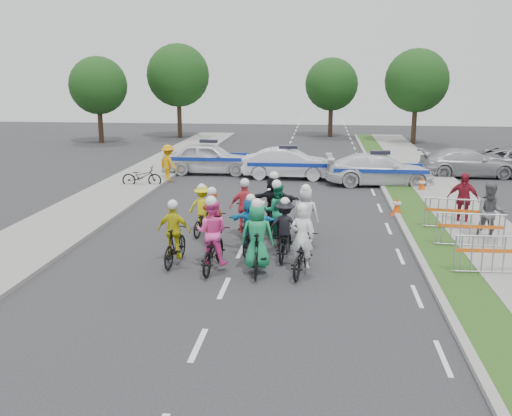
# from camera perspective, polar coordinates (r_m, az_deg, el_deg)

# --- Properties ---
(ground) EXTENTS (90.00, 90.00, 0.00)m
(ground) POSITION_cam_1_polar(r_m,az_deg,el_deg) (14.07, -3.21, -8.02)
(ground) COLOR #28282B
(ground) RESTS_ON ground
(curb_right) EXTENTS (0.20, 60.00, 0.12)m
(curb_right) POSITION_cam_1_polar(r_m,az_deg,el_deg) (18.83, 14.95, -2.69)
(curb_right) COLOR gray
(curb_right) RESTS_ON ground
(grass_strip) EXTENTS (1.20, 60.00, 0.11)m
(grass_strip) POSITION_cam_1_polar(r_m,az_deg,el_deg) (18.95, 17.04, -2.74)
(grass_strip) COLOR #294E19
(grass_strip) RESTS_ON ground
(sidewalk_right) EXTENTS (2.40, 60.00, 0.13)m
(sidewalk_right) POSITION_cam_1_polar(r_m,az_deg,el_deg) (19.36, 22.29, -2.80)
(sidewalk_right) COLOR gray
(sidewalk_right) RESTS_ON ground
(sidewalk_left) EXTENTS (3.00, 60.00, 0.13)m
(sidewalk_left) POSITION_cam_1_polar(r_m,az_deg,el_deg) (20.56, -18.95, -1.60)
(sidewalk_left) COLOR gray
(sidewalk_left) RESTS_ON ground
(rider_0) EXTENTS (0.98, 1.97, 1.92)m
(rider_0) POSITION_cam_1_polar(r_m,az_deg,el_deg) (14.88, 4.60, -4.24)
(rider_0) COLOR black
(rider_0) RESTS_ON ground
(rider_1) EXTENTS (0.87, 1.95, 2.03)m
(rider_1) POSITION_cam_1_polar(r_m,az_deg,el_deg) (14.82, 0.14, -3.67)
(rider_1) COLOR black
(rider_1) RESTS_ON ground
(rider_2) EXTENTS (0.89, 2.04, 2.04)m
(rider_2) POSITION_cam_1_polar(r_m,az_deg,el_deg) (15.14, -4.38, -3.47)
(rider_2) COLOR black
(rider_2) RESTS_ON ground
(rider_3) EXTENTS (0.95, 1.78, 1.84)m
(rider_3) POSITION_cam_1_polar(r_m,az_deg,el_deg) (15.68, -8.14, -3.13)
(rider_3) COLOR black
(rider_3) RESTS_ON ground
(rider_4) EXTENTS (1.04, 1.80, 1.78)m
(rider_4) POSITION_cam_1_polar(r_m,az_deg,el_deg) (16.06, 2.89, -2.65)
(rider_4) COLOR black
(rider_4) RESTS_ON ground
(rider_5) EXTENTS (1.47, 1.74, 1.78)m
(rider_5) POSITION_cam_1_polar(r_m,az_deg,el_deg) (16.48, -0.49, -2.01)
(rider_5) COLOR black
(rider_5) RESTS_ON ground
(rider_6) EXTENTS (0.69, 1.86, 1.88)m
(rider_6) POSITION_cam_1_polar(r_m,az_deg,el_deg) (17.03, -4.33, -1.99)
(rider_6) COLOR black
(rider_6) RESTS_ON ground
(rider_7) EXTENTS (0.87, 1.87, 1.90)m
(rider_7) POSITION_cam_1_polar(r_m,az_deg,el_deg) (17.32, 4.95, -1.34)
(rider_7) COLOR black
(rider_7) RESTS_ON ground
(rider_8) EXTENTS (1.06, 2.06, 2.01)m
(rider_8) POSITION_cam_1_polar(r_m,az_deg,el_deg) (17.44, 2.08, -1.19)
(rider_8) COLOR black
(rider_8) RESTS_ON ground
(rider_9) EXTENTS (1.02, 1.89, 1.93)m
(rider_9) POSITION_cam_1_polar(r_m,az_deg,el_deg) (18.05, -1.08, -0.68)
(rider_9) COLOR black
(rider_9) RESTS_ON ground
(rider_10) EXTENTS (1.01, 1.73, 1.69)m
(rider_10) POSITION_cam_1_polar(r_m,az_deg,el_deg) (18.52, -5.35, -0.62)
(rider_10) COLOR black
(rider_10) RESTS_ON ground
(rider_11) EXTENTS (1.68, 2.00, 2.04)m
(rider_11) POSITION_cam_1_polar(r_m,az_deg,el_deg) (18.60, 1.81, 0.09)
(rider_11) COLOR black
(rider_11) RESTS_ON ground
(police_car_0) EXTENTS (4.76, 2.00, 1.61)m
(police_car_0) POSITION_cam_1_polar(r_m,az_deg,el_deg) (29.68, -4.73, 4.99)
(police_car_0) COLOR white
(police_car_0) RESTS_ON ground
(police_car_1) EXTENTS (4.51, 1.66, 1.48)m
(police_car_1) POSITION_cam_1_polar(r_m,az_deg,el_deg) (28.30, 3.22, 4.46)
(police_car_1) COLOR white
(police_car_1) RESTS_ON ground
(police_car_2) EXTENTS (5.09, 2.34, 1.44)m
(police_car_2) POSITION_cam_1_polar(r_m,az_deg,el_deg) (27.22, 12.23, 3.79)
(police_car_2) COLOR white
(police_car_2) RESTS_ON ground
(civilian_sedan) EXTENTS (4.87, 2.18, 1.39)m
(civilian_sedan) POSITION_cam_1_polar(r_m,az_deg,el_deg) (30.63, 20.42, 4.24)
(civilian_sedan) COLOR #A5A5AA
(civilian_sedan) RESTS_ON ground
(spectator_1) EXTENTS (1.01, 0.83, 1.90)m
(spectator_1) POSITION_cam_1_polar(r_m,az_deg,el_deg) (18.83, 22.41, -0.47)
(spectator_1) COLOR #535358
(spectator_1) RESTS_ON ground
(spectator_2) EXTENTS (1.16, 0.87, 1.83)m
(spectator_2) POSITION_cam_1_polar(r_m,az_deg,el_deg) (20.71, 19.99, 0.84)
(spectator_2) COLOR maroon
(spectator_2) RESTS_ON ground
(marshal_hiviz) EXTENTS (1.30, 1.22, 1.76)m
(marshal_hiviz) POSITION_cam_1_polar(r_m,az_deg,el_deg) (27.85, -8.76, 4.47)
(marshal_hiviz) COLOR orange
(marshal_hiviz) RESTS_ON ground
(barrier_0) EXTENTS (2.01, 0.56, 1.12)m
(barrier_0) POSITION_cam_1_polar(r_m,az_deg,el_deg) (15.77, 22.63, -4.52)
(barrier_0) COLOR #A5A8AD
(barrier_0) RESTS_ON ground
(barrier_1) EXTENTS (2.02, 0.61, 1.12)m
(barrier_1) POSITION_cam_1_polar(r_m,az_deg,el_deg) (17.97, 20.60, -2.22)
(barrier_1) COLOR #A5A8AD
(barrier_1) RESTS_ON ground
(barrier_2) EXTENTS (2.05, 0.75, 1.12)m
(barrier_2) POSITION_cam_1_polar(r_m,az_deg,el_deg) (19.82, 19.26, -0.69)
(barrier_2) COLOR #A5A8AD
(barrier_2) RESTS_ON ground
(cone_0) EXTENTS (0.40, 0.40, 0.70)m
(cone_0) POSITION_cam_1_polar(r_m,az_deg,el_deg) (21.58, 13.93, 0.18)
(cone_0) COLOR #F24C0C
(cone_0) RESTS_ON ground
(cone_1) EXTENTS (0.40, 0.40, 0.70)m
(cone_1) POSITION_cam_1_polar(r_m,az_deg,el_deg) (25.99, 16.26, 2.25)
(cone_1) COLOR #F24C0C
(cone_1) RESTS_ON ground
(parked_bike) EXTENTS (1.86, 0.81, 0.95)m
(parked_bike) POSITION_cam_1_polar(r_m,az_deg,el_deg) (26.71, -11.36, 3.11)
(parked_bike) COLOR black
(parked_bike) RESTS_ON ground
(tree_0) EXTENTS (4.20, 4.20, 6.30)m
(tree_0) POSITION_cam_1_polar(r_m,az_deg,el_deg) (44.02, -15.52, 11.71)
(tree_0) COLOR #382619
(tree_0) RESTS_ON ground
(tree_1) EXTENTS (4.55, 4.55, 6.82)m
(tree_1) POSITION_cam_1_polar(r_m,az_deg,el_deg) (43.43, 15.78, 12.15)
(tree_1) COLOR #382619
(tree_1) RESTS_ON ground
(tree_3) EXTENTS (4.90, 4.90, 7.35)m
(tree_3) POSITION_cam_1_polar(r_m,az_deg,el_deg) (46.29, -7.79, 13.00)
(tree_3) COLOR #382619
(tree_3) RESTS_ON ground
(tree_4) EXTENTS (4.20, 4.20, 6.30)m
(tree_4) POSITION_cam_1_polar(r_m,az_deg,el_deg) (46.92, 7.56, 12.15)
(tree_4) COLOR #382619
(tree_4) RESTS_ON ground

